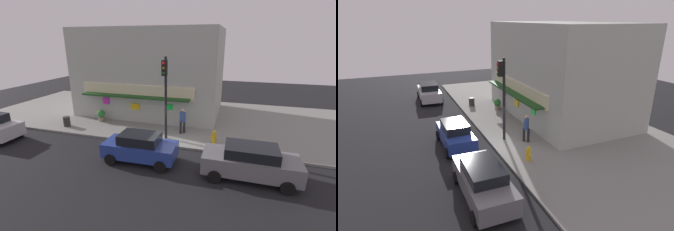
{
  "view_description": "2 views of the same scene",
  "coord_description": "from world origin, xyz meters",
  "views": [
    {
      "loc": [
        3.64,
        -13.02,
        6.57
      ],
      "look_at": [
        -0.88,
        2.09,
        1.45
      ],
      "focal_mm": 24.87,
      "sensor_mm": 36.0,
      "label": 1
    },
    {
      "loc": [
        14.96,
        -5.32,
        7.89
      ],
      "look_at": [
        -0.47,
        1.08,
        1.93
      ],
      "focal_mm": 29.38,
      "sensor_mm": 36.0,
      "label": 2
    }
  ],
  "objects": [
    {
      "name": "ground_plane",
      "position": [
        0.0,
        0.0,
        0.0
      ],
      "size": [
        55.19,
        55.19,
        0.0
      ],
      "primitive_type": "plane",
      "color": "black"
    },
    {
      "name": "sidewalk",
      "position": [
        0.0,
        6.09,
        0.07
      ],
      "size": [
        36.79,
        12.19,
        0.15
      ],
      "primitive_type": "cube",
      "color": "gray",
      "rests_on": "ground_plane"
    },
    {
      "name": "parked_car_grey",
      "position": [
        4.59,
        -2.14,
        0.89
      ],
      "size": [
        4.6,
        2.1,
        1.72
      ],
      "color": "slate",
      "rests_on": "ground_plane"
    },
    {
      "name": "fire_hydrant",
      "position": [
        2.5,
        1.23,
        0.57
      ],
      "size": [
        0.52,
        0.28,
        0.88
      ],
      "color": "gold",
      "rests_on": "sidewalk"
    },
    {
      "name": "parked_car_blue",
      "position": [
        -1.26,
        -2.12,
        0.85
      ],
      "size": [
        4.1,
        2.04,
        1.65
      ],
      "color": "navy",
      "rests_on": "ground_plane"
    },
    {
      "name": "pedestrian",
      "position": [
        0.15,
        2.25,
        1.17
      ],
      "size": [
        0.49,
        0.46,
        1.85
      ],
      "color": "black",
      "rests_on": "sidewalk"
    },
    {
      "name": "potted_plant_by_doorway",
      "position": [
        -6.91,
        2.92,
        0.68
      ],
      "size": [
        0.64,
        0.64,
        0.95
      ],
      "color": "gray",
      "rests_on": "sidewalk"
    },
    {
      "name": "trash_can",
      "position": [
        -8.85,
        1.1,
        0.52
      ],
      "size": [
        0.52,
        0.52,
        0.75
      ],
      "primitive_type": "cylinder",
      "color": "#2D2D2D",
      "rests_on": "sidewalk"
    },
    {
      "name": "traffic_light",
      "position": [
        -0.73,
        0.95,
        3.64
      ],
      "size": [
        0.32,
        0.58,
        5.46
      ],
      "color": "black",
      "rests_on": "sidewalk"
    },
    {
      "name": "corner_building",
      "position": [
        -3.96,
        7.19,
        3.85
      ],
      "size": [
        12.33,
        8.19,
        7.42
      ],
      "color": "#ADB2A8",
      "rests_on": "sidewalk"
    }
  ]
}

